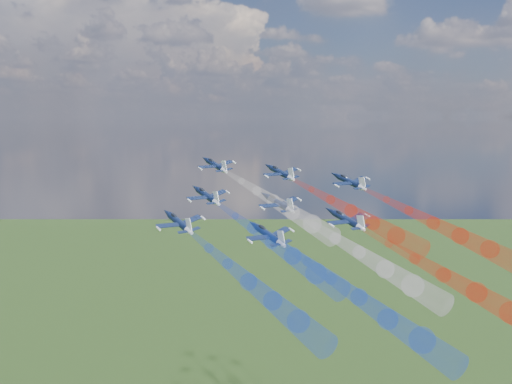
{
  "coord_description": "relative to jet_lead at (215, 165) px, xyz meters",
  "views": [
    {
      "loc": [
        19.79,
        -135.48,
        169.85
      ],
      "look_at": [
        23.24,
        3.0,
        152.45
      ],
      "focal_mm": 42.04,
      "sensor_mm": 36.0,
      "label": 1
    }
  ],
  "objects": [
    {
      "name": "jet_lead",
      "position": [
        0.0,
        0.0,
        0.0
      ],
      "size": [
        15.91,
        17.01,
        7.81
      ],
      "primitive_type": null,
      "rotation": [
        0.25,
        -0.12,
        0.55
      ],
      "color": "black"
    },
    {
      "name": "trail_lead",
      "position": [
        14.07,
        -21.67,
        -6.42
      ],
      "size": [
        25.84,
        37.35,
        14.79
      ],
      "primitive_type": null,
      "rotation": [
        0.25,
        -0.12,
        0.55
      ],
      "color": "white"
    },
    {
      "name": "jet_inner_left",
      "position": [
        -1.29,
        -18.36,
        -5.61
      ],
      "size": [
        15.91,
        17.01,
        7.81
      ],
      "primitive_type": null,
      "rotation": [
        0.25,
        -0.12,
        0.55
      ],
      "color": "black"
    },
    {
      "name": "trail_inner_left",
      "position": [
        12.78,
        -40.04,
        -12.03
      ],
      "size": [
        25.84,
        37.35,
        14.79
      ],
      "primitive_type": null,
      "rotation": [
        0.25,
        -0.12,
        0.55
      ],
      "color": "blue"
    },
    {
      "name": "jet_inner_right",
      "position": [
        16.68,
        -4.96,
        -1.54
      ],
      "size": [
        15.91,
        17.01,
        7.81
      ],
      "primitive_type": null,
      "rotation": [
        0.25,
        -0.12,
        0.55
      ],
      "color": "black"
    },
    {
      "name": "trail_inner_right",
      "position": [
        30.76,
        -26.63,
        -7.97
      ],
      "size": [
        25.84,
        37.35,
        14.79
      ],
      "primitive_type": null,
      "rotation": [
        0.25,
        -0.12,
        0.55
      ],
      "color": "red"
    },
    {
      "name": "jet_outer_left",
      "position": [
        -6.07,
        -34.77,
        -8.95
      ],
      "size": [
        15.91,
        17.01,
        7.81
      ],
      "primitive_type": null,
      "rotation": [
        0.25,
        -0.12,
        0.55
      ],
      "color": "black"
    },
    {
      "name": "trail_outer_left",
      "position": [
        8.0,
        -56.44,
        -15.37
      ],
      "size": [
        25.84,
        37.35,
        14.79
      ],
      "primitive_type": null,
      "rotation": [
        0.25,
        -0.12,
        0.55
      ],
      "color": "blue"
    },
    {
      "name": "jet_center_third",
      "position": [
        15.01,
        -23.34,
        -6.68
      ],
      "size": [
        15.91,
        17.01,
        7.81
      ],
      "primitive_type": null,
      "rotation": [
        0.25,
        -0.12,
        0.55
      ],
      "color": "black"
    },
    {
      "name": "trail_center_third",
      "position": [
        29.09,
        -45.02,
        -13.1
      ],
      "size": [
        25.84,
        37.35,
        14.79
      ],
      "primitive_type": null,
      "rotation": [
        0.25,
        -0.12,
        0.55
      ],
      "color": "white"
    },
    {
      "name": "jet_outer_right",
      "position": [
        33.3,
        -10.38,
        -3.31
      ],
      "size": [
        15.91,
        17.01,
        7.81
      ],
      "primitive_type": null,
      "rotation": [
        0.25,
        -0.12,
        0.55
      ],
      "color": "black"
    },
    {
      "name": "trail_outer_right",
      "position": [
        47.37,
        -32.06,
        -9.74
      ],
      "size": [
        25.84,
        37.35,
        14.79
      ],
      "primitive_type": null,
      "rotation": [
        0.25,
        -0.12,
        0.55
      ],
      "color": "red"
    },
    {
      "name": "jet_rear_left",
      "position": [
        12.08,
        -37.93,
        -10.95
      ],
      "size": [
        15.91,
        17.01,
        7.81
      ],
      "primitive_type": null,
      "rotation": [
        0.25,
        -0.12,
        0.55
      ],
      "color": "black"
    },
    {
      "name": "trail_rear_left",
      "position": [
        26.15,
        -59.6,
        -17.38
      ],
      "size": [
        25.84,
        37.35,
        14.79
      ],
      "primitive_type": null,
      "rotation": [
        0.25,
        -0.12,
        0.55
      ],
      "color": "blue"
    },
    {
      "name": "jet_rear_right",
      "position": [
        29.27,
        -29.56,
        -9.42
      ],
      "size": [
        15.91,
        17.01,
        7.81
      ],
      "primitive_type": null,
      "rotation": [
        0.25,
        -0.12,
        0.55
      ],
      "color": "black"
    },
    {
      "name": "trail_rear_right",
      "position": [
        43.34,
        -51.23,
        -15.84
      ],
      "size": [
        25.84,
        37.35,
        14.79
      ],
      "primitive_type": null,
      "rotation": [
        0.25,
        -0.12,
        0.55
      ],
      "color": "red"
    }
  ]
}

